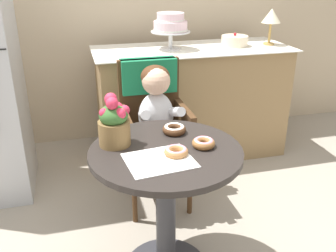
# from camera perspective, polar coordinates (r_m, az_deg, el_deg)

# --- Properties ---
(cafe_table) EXTENTS (0.72, 0.72, 0.72)m
(cafe_table) POSITION_cam_1_polar(r_m,az_deg,el_deg) (1.88, -0.33, -9.28)
(cafe_table) COLOR #282321
(cafe_table) RESTS_ON ground
(wicker_chair) EXTENTS (0.42, 0.45, 0.95)m
(wicker_chair) POSITION_cam_1_polar(r_m,az_deg,el_deg) (2.47, -2.41, 2.45)
(wicker_chair) COLOR #472D19
(wicker_chair) RESTS_ON ground
(seated_child) EXTENTS (0.27, 0.32, 0.73)m
(seated_child) POSITION_cam_1_polar(r_m,az_deg,el_deg) (2.31, -1.60, 2.00)
(seated_child) COLOR silver
(seated_child) RESTS_ON ground
(paper_napkin) EXTENTS (0.31, 0.27, 0.00)m
(paper_napkin) POSITION_cam_1_polar(r_m,az_deg,el_deg) (1.67, -1.28, -5.18)
(paper_napkin) COLOR white
(paper_napkin) RESTS_ON cafe_table
(donut_front) EXTENTS (0.12, 0.12, 0.04)m
(donut_front) POSITION_cam_1_polar(r_m,az_deg,el_deg) (1.93, 0.94, -0.44)
(donut_front) COLOR #4C2D19
(donut_front) RESTS_ON cafe_table
(donut_mid) EXTENTS (0.11, 0.11, 0.04)m
(donut_mid) POSITION_cam_1_polar(r_m,az_deg,el_deg) (1.79, 5.34, -2.49)
(donut_mid) COLOR #936033
(donut_mid) RESTS_ON cafe_table
(donut_side) EXTENTS (0.11, 0.11, 0.04)m
(donut_side) POSITION_cam_1_polar(r_m,az_deg,el_deg) (1.71, 1.24, -3.78)
(donut_side) COLOR #AD7542
(donut_side) RESTS_ON cafe_table
(flower_vase) EXTENTS (0.15, 0.15, 0.25)m
(flower_vase) POSITION_cam_1_polar(r_m,az_deg,el_deg) (1.79, -8.07, 0.53)
(flower_vase) COLOR brown
(flower_vase) RESTS_ON cafe_table
(display_counter) EXTENTS (1.56, 0.62, 0.90)m
(display_counter) POSITION_cam_1_polar(r_m,az_deg,el_deg) (3.17, 3.53, 3.64)
(display_counter) COLOR #93754C
(display_counter) RESTS_ON ground
(tiered_cake_stand) EXTENTS (0.30, 0.30, 0.27)m
(tiered_cake_stand) POSITION_cam_1_polar(r_m,az_deg,el_deg) (2.96, 0.38, 14.89)
(tiered_cake_stand) COLOR silver
(tiered_cake_stand) RESTS_ON display_counter
(round_layer_cake) EXTENTS (0.21, 0.21, 0.11)m
(round_layer_cake) POSITION_cam_1_polar(r_m,az_deg,el_deg) (3.16, 9.93, 12.45)
(round_layer_cake) COLOR beige
(round_layer_cake) RESTS_ON display_counter
(table_lamp) EXTENTS (0.15, 0.15, 0.28)m
(table_lamp) POSITION_cam_1_polar(r_m,az_deg,el_deg) (3.24, 15.21, 15.41)
(table_lamp) COLOR #B28C47
(table_lamp) RESTS_ON display_counter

